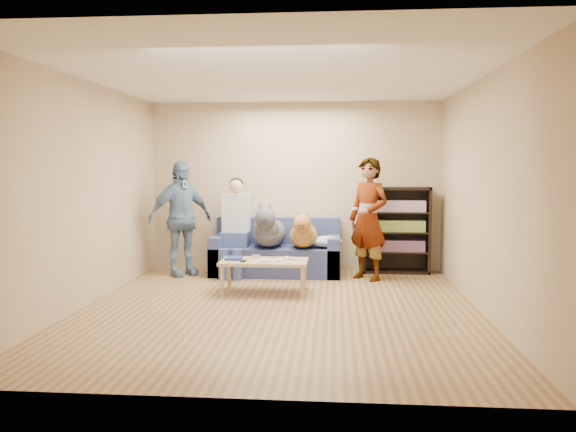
# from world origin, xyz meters

# --- Properties ---
(ground) EXTENTS (5.00, 5.00, 0.00)m
(ground) POSITION_xyz_m (0.00, 0.00, 0.00)
(ground) COLOR brown
(ground) RESTS_ON ground
(ceiling) EXTENTS (5.00, 5.00, 0.00)m
(ceiling) POSITION_xyz_m (0.00, 0.00, 2.60)
(ceiling) COLOR white
(ceiling) RESTS_ON ground
(wall_back) EXTENTS (4.50, 0.00, 4.50)m
(wall_back) POSITION_xyz_m (0.00, 2.50, 1.30)
(wall_back) COLOR tan
(wall_back) RESTS_ON ground
(wall_front) EXTENTS (4.50, 0.00, 4.50)m
(wall_front) POSITION_xyz_m (0.00, -2.50, 1.30)
(wall_front) COLOR tan
(wall_front) RESTS_ON ground
(wall_left) EXTENTS (0.00, 5.00, 5.00)m
(wall_left) POSITION_xyz_m (-2.25, 0.00, 1.30)
(wall_left) COLOR tan
(wall_left) RESTS_ON ground
(wall_right) EXTENTS (0.00, 5.00, 5.00)m
(wall_right) POSITION_xyz_m (2.25, 0.00, 1.30)
(wall_right) COLOR tan
(wall_right) RESTS_ON ground
(blanket) EXTENTS (0.48, 0.40, 0.17)m
(blanket) POSITION_xyz_m (0.51, 1.95, 0.51)
(blanket) COLOR #A5A4A9
(blanket) RESTS_ON sofa
(person_standing_right) EXTENTS (0.75, 0.73, 1.73)m
(person_standing_right) POSITION_xyz_m (1.10, 1.75, 0.87)
(person_standing_right) COLOR gray
(person_standing_right) RESTS_ON ground
(person_standing_left) EXTENTS (1.02, 0.97, 1.70)m
(person_standing_left) POSITION_xyz_m (-1.64, 1.84, 0.85)
(person_standing_left) COLOR #6B83AB
(person_standing_left) RESTS_ON ground
(held_controller) EXTENTS (0.08, 0.12, 0.03)m
(held_controller) POSITION_xyz_m (0.90, 1.55, 1.03)
(held_controller) COLOR white
(held_controller) RESTS_ON person_standing_right
(notebook_blue) EXTENTS (0.20, 0.26, 0.03)m
(notebook_blue) POSITION_xyz_m (-0.67, 0.83, 0.43)
(notebook_blue) COLOR navy
(notebook_blue) RESTS_ON coffee_table
(papers) EXTENTS (0.26, 0.20, 0.02)m
(papers) POSITION_xyz_m (-0.22, 0.68, 0.43)
(papers) COLOR silver
(papers) RESTS_ON coffee_table
(magazine) EXTENTS (0.22, 0.17, 0.01)m
(magazine) POSITION_xyz_m (-0.19, 0.70, 0.44)
(magazine) COLOR #B3B18F
(magazine) RESTS_ON coffee_table
(camera_silver) EXTENTS (0.11, 0.06, 0.05)m
(camera_silver) POSITION_xyz_m (-0.39, 0.90, 0.45)
(camera_silver) COLOR #B3B2B7
(camera_silver) RESTS_ON coffee_table
(controller_a) EXTENTS (0.04, 0.13, 0.03)m
(controller_a) POSITION_xyz_m (0.01, 0.88, 0.43)
(controller_a) COLOR white
(controller_a) RESTS_ON coffee_table
(controller_b) EXTENTS (0.09, 0.06, 0.03)m
(controller_b) POSITION_xyz_m (0.09, 0.80, 0.43)
(controller_b) COLOR silver
(controller_b) RESTS_ON coffee_table
(headphone_cup_a) EXTENTS (0.07, 0.07, 0.02)m
(headphone_cup_a) POSITION_xyz_m (-0.07, 0.76, 0.43)
(headphone_cup_a) COLOR white
(headphone_cup_a) RESTS_ON coffee_table
(headphone_cup_b) EXTENTS (0.07, 0.07, 0.02)m
(headphone_cup_b) POSITION_xyz_m (-0.07, 0.84, 0.43)
(headphone_cup_b) COLOR white
(headphone_cup_b) RESTS_ON coffee_table
(pen_orange) EXTENTS (0.13, 0.06, 0.01)m
(pen_orange) POSITION_xyz_m (-0.29, 0.62, 0.42)
(pen_orange) COLOR #C1631B
(pen_orange) RESTS_ON coffee_table
(pen_black) EXTENTS (0.13, 0.08, 0.01)m
(pen_black) POSITION_xyz_m (-0.15, 0.96, 0.42)
(pen_black) COLOR black
(pen_black) RESTS_ON coffee_table
(wallet) EXTENTS (0.07, 0.12, 0.02)m
(wallet) POSITION_xyz_m (-0.52, 0.66, 0.43)
(wallet) COLOR black
(wallet) RESTS_ON coffee_table
(sofa) EXTENTS (1.90, 0.85, 0.82)m
(sofa) POSITION_xyz_m (-0.25, 2.10, 0.28)
(sofa) COLOR #515B93
(sofa) RESTS_ON ground
(person_seated) EXTENTS (0.40, 0.73, 1.47)m
(person_seated) POSITION_xyz_m (-0.85, 1.97, 0.77)
(person_seated) COLOR #40588C
(person_seated) RESTS_ON sofa
(dog_gray) EXTENTS (0.48, 1.28, 0.69)m
(dog_gray) POSITION_xyz_m (-0.34, 1.91, 0.67)
(dog_gray) COLOR #52535D
(dog_gray) RESTS_ON sofa
(dog_tan) EXTENTS (0.41, 1.16, 0.59)m
(dog_tan) POSITION_xyz_m (0.17, 1.88, 0.63)
(dog_tan) COLOR #B37836
(dog_tan) RESTS_ON sofa
(coffee_table) EXTENTS (1.10, 0.60, 0.42)m
(coffee_table) POSITION_xyz_m (-0.27, 0.78, 0.37)
(coffee_table) COLOR tan
(coffee_table) RESTS_ON ground
(bookshelf) EXTENTS (1.00, 0.34, 1.30)m
(bookshelf) POSITION_xyz_m (1.55, 2.33, 0.68)
(bookshelf) COLOR black
(bookshelf) RESTS_ON ground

